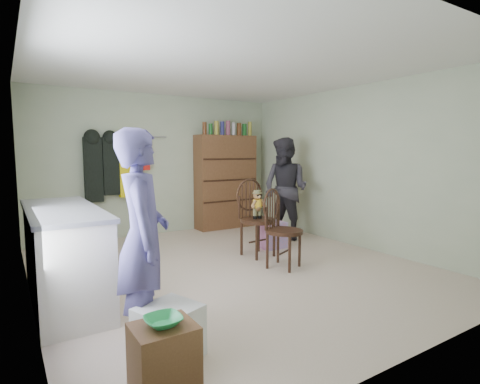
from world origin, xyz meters
TOP-DOWN VIEW (x-y plane):
  - ground_plane at (0.00, 0.00)m, footprint 5.00×5.00m
  - room_walls at (0.00, 0.53)m, footprint 5.00×5.00m
  - counter at (-1.95, 0.00)m, footprint 0.64×1.86m
  - stool at (-1.70, -2.05)m, footprint 0.35×0.30m
  - bowl at (-1.70, -2.05)m, footprint 0.21×0.21m
  - plastic_tub at (-1.47, -1.55)m, footprint 0.50×0.49m
  - chair_front at (0.61, 0.35)m, footprint 0.53×0.53m
  - chair_far at (0.55, -0.29)m, footprint 0.60×0.60m
  - striped_bag at (1.06, 0.54)m, footprint 0.39×0.30m
  - person_left at (-1.55, -1.24)m, footprint 0.55×0.69m
  - person_right at (1.60, 0.90)m, footprint 0.86×0.99m
  - dresser at (1.25, 2.30)m, footprint 1.20×0.39m
  - coat_rack at (-0.83, 2.38)m, footprint 1.42×0.12m

SIDE VIEW (x-z plane):
  - ground_plane at x=0.00m, z-range 0.00..0.00m
  - plastic_tub at x=-1.47m, z-range 0.00..0.38m
  - striped_bag at x=1.06m, z-range 0.00..0.40m
  - stool at x=-1.70m, z-range 0.00..0.50m
  - counter at x=-1.95m, z-range 0.00..0.94m
  - bowl at x=-1.70m, z-range 0.50..0.56m
  - chair_far at x=0.55m, z-range 0.04..1.06m
  - chair_front at x=0.61m, z-range 0.07..1.17m
  - person_left at x=-1.55m, z-range 0.00..1.66m
  - person_right at x=1.60m, z-range 0.00..1.73m
  - dresser at x=1.25m, z-range -0.12..1.95m
  - coat_rack at x=-0.83m, z-range 0.70..1.80m
  - room_walls at x=0.00m, z-range -0.92..4.08m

